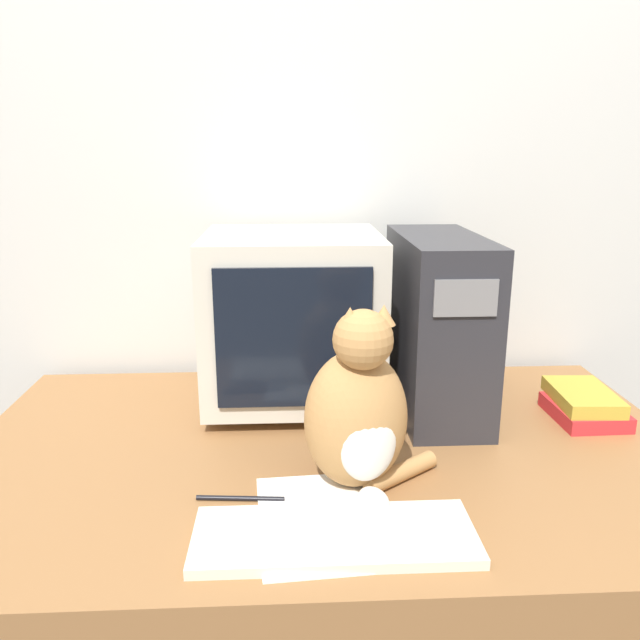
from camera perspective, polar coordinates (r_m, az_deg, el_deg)
wall_back at (r=1.74m, az=-0.32°, el=11.04°), size 7.00×0.05×2.50m
desk at (r=1.56m, az=0.72°, el=-24.26°), size 1.53×0.94×0.78m
crt_monitor at (r=1.50m, az=-2.50°, el=0.25°), size 0.41×0.39×0.42m
computer_tower at (r=1.50m, az=10.66°, el=-0.32°), size 0.18×0.44×0.42m
keyboard at (r=1.05m, az=1.33°, el=-19.15°), size 0.45×0.17×0.02m
cat at (r=1.14m, az=3.55°, el=-8.46°), size 0.28×0.24×0.35m
book_stack at (r=1.59m, az=22.97°, el=-7.13°), size 0.15×0.20×0.07m
pen at (r=1.17m, az=-7.30°, el=-15.87°), size 0.16×0.02×0.01m
paper_sheet at (r=1.11m, az=0.13°, el=-17.81°), size 0.23×0.31×0.00m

